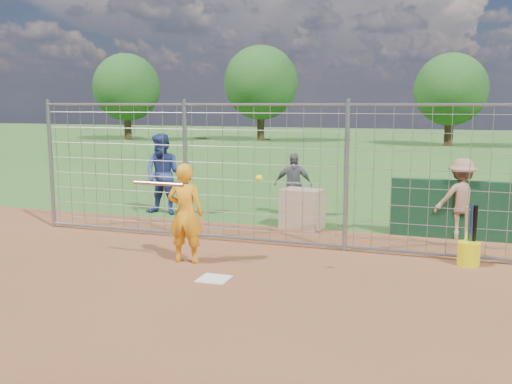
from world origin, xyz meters
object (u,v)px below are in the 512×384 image
at_px(bucket_with_bats, 469,250).
at_px(bystander_c, 461,199).
at_px(batter, 185,213).
at_px(bystander_a, 163,174).
at_px(equipment_bin, 302,209).
at_px(bystander_b, 293,185).

bearing_deg(bucket_with_bats, bystander_c, 93.59).
distance_m(batter, bystander_a, 4.13).
bearing_deg(equipment_bin, batter, -99.74).
distance_m(batter, bystander_c, 5.20).
bearing_deg(batter, bucket_with_bats, -168.51).
relative_size(bystander_a, equipment_bin, 2.31).
distance_m(bystander_a, equipment_bin, 3.43).
height_order(batter, bucket_with_bats, batter).
bearing_deg(bystander_c, equipment_bin, -18.36).
height_order(bystander_b, bucket_with_bats, bystander_b).
relative_size(bystander_c, bucket_with_bats, 1.56).
xyz_separation_m(bystander_b, bystander_c, (3.53, -1.05, 0.04)).
bearing_deg(bucket_with_bats, equipment_bin, 150.37).
distance_m(bystander_b, bystander_c, 3.68).
distance_m(bystander_a, bystander_c, 6.40).
bearing_deg(bystander_a, equipment_bin, -4.30).
relative_size(bystander_a, bystander_b, 1.28).
xyz_separation_m(batter, bystander_c, (4.16, 3.12, -0.04)).
distance_m(equipment_bin, bucket_with_bats, 3.62).
distance_m(bystander_a, bucket_with_bats, 6.90).
height_order(batter, bystander_c, batter).
bearing_deg(bucket_with_bats, batter, -163.49).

